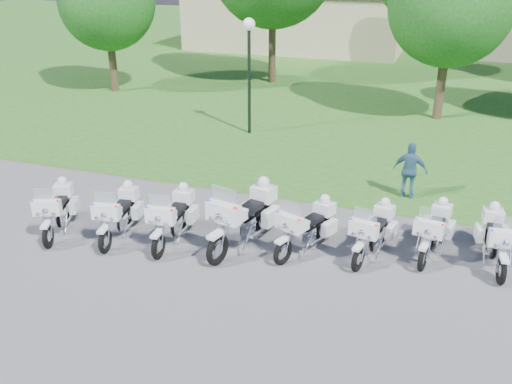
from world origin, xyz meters
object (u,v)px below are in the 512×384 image
(motorcycle_7, at_px, (496,238))
(lamp_post, at_px, (249,48))
(motorcycle_4, at_px, (307,226))
(bystander_c, at_px, (410,171))
(motorcycle_0, at_px, (57,208))
(motorcycle_5, at_px, (374,231))
(motorcycle_2, at_px, (173,216))
(motorcycle_3, at_px, (245,216))
(motorcycle_1, at_px, (119,213))
(motorcycle_6, at_px, (434,230))

(motorcycle_7, bearing_deg, lamp_post, -47.63)
(motorcycle_4, bearing_deg, lamp_post, -39.75)
(bystander_c, bearing_deg, motorcycle_7, 130.94)
(motorcycle_0, distance_m, motorcycle_5, 7.66)
(motorcycle_4, relative_size, motorcycle_7, 0.94)
(motorcycle_2, bearing_deg, motorcycle_3, -172.36)
(motorcycle_1, relative_size, motorcycle_6, 1.02)
(lamp_post, height_order, bystander_c, lamp_post)
(motorcycle_3, relative_size, motorcycle_4, 1.28)
(motorcycle_0, height_order, motorcycle_3, motorcycle_3)
(motorcycle_1, height_order, bystander_c, bystander_c)
(motorcycle_0, distance_m, motorcycle_2, 2.97)
(lamp_post, bearing_deg, motorcycle_4, -61.59)
(motorcycle_3, height_order, bystander_c, motorcycle_3)
(motorcycle_1, bearing_deg, motorcycle_4, -178.90)
(motorcycle_3, bearing_deg, lamp_post, -57.39)
(motorcycle_5, relative_size, motorcycle_6, 1.00)
(motorcycle_0, height_order, bystander_c, bystander_c)
(motorcycle_1, bearing_deg, motorcycle_0, 1.33)
(motorcycle_5, relative_size, lamp_post, 0.50)
(motorcycle_6, distance_m, motorcycle_7, 1.32)
(motorcycle_5, bearing_deg, motorcycle_7, -156.78)
(motorcycle_2, height_order, bystander_c, bystander_c)
(motorcycle_5, distance_m, motorcycle_6, 1.39)
(motorcycle_3, xyz_separation_m, bystander_c, (3.37, 4.05, 0.07))
(motorcycle_5, height_order, lamp_post, lamp_post)
(motorcycle_1, height_order, motorcycle_2, motorcycle_2)
(motorcycle_0, bearing_deg, lamp_post, -121.97)
(motorcycle_3, distance_m, motorcycle_5, 2.97)
(lamp_post, bearing_deg, motorcycle_5, -52.97)
(motorcycle_4, distance_m, lamp_post, 9.41)
(motorcycle_5, relative_size, bystander_c, 1.28)
(motorcycle_5, bearing_deg, motorcycle_3, 22.49)
(bystander_c, bearing_deg, motorcycle_1, 40.83)
(motorcycle_5, bearing_deg, motorcycle_2, 23.03)
(motorcycle_5, bearing_deg, motorcycle_0, 22.54)
(motorcycle_3, relative_size, motorcycle_6, 1.24)
(motorcycle_1, bearing_deg, bystander_c, -153.29)
(motorcycle_0, xyz_separation_m, lamp_post, (1.75, 9.05, 2.57))
(motorcycle_3, relative_size, bystander_c, 1.60)
(motorcycle_2, relative_size, motorcycle_4, 1.09)
(motorcycle_4, distance_m, motorcycle_7, 4.17)
(motorcycle_2, height_order, motorcycle_3, motorcycle_3)
(motorcycle_2, distance_m, lamp_post, 9.00)
(motorcycle_1, xyz_separation_m, motorcycle_5, (5.96, 1.10, -0.01))
(motorcycle_0, relative_size, motorcycle_3, 0.78)
(motorcycle_0, relative_size, motorcycle_1, 0.95)
(motorcycle_4, bearing_deg, bystander_c, -94.94)
(motorcycle_0, distance_m, motorcycle_6, 9.02)
(motorcycle_3, bearing_deg, motorcycle_7, -155.85)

